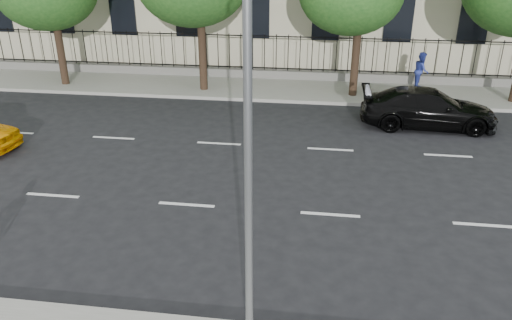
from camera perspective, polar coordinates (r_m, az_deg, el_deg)
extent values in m
plane|color=black|center=(12.18, -11.02, -10.82)|extent=(120.00, 120.00, 0.00)
cube|color=gray|center=(24.59, -0.93, 8.30)|extent=(60.00, 4.00, 0.15)
cube|color=slate|center=(26.14, -0.37, 9.91)|extent=(30.00, 0.50, 0.40)
cube|color=black|center=(26.06, -0.37, 10.55)|extent=(28.80, 0.05, 0.05)
cube|color=black|center=(25.72, -0.38, 14.01)|extent=(28.80, 0.05, 0.05)
cylinder|color=slate|center=(7.65, -0.91, 3.00)|extent=(0.14, 0.14, 8.00)
cylinder|color=#382619|center=(26.35, -21.38, 11.26)|extent=(0.36, 0.36, 2.97)
cylinder|color=#382619|center=(23.78, -6.13, 11.92)|extent=(0.36, 0.36, 3.32)
cylinder|color=#382619|center=(23.19, 11.27, 10.96)|extent=(0.36, 0.36, 3.08)
imported|color=black|center=(20.58, 19.08, 5.62)|extent=(5.17, 2.14, 1.50)
imported|color=#2A3895|center=(25.27, 18.36, 9.71)|extent=(0.70, 0.87, 1.72)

